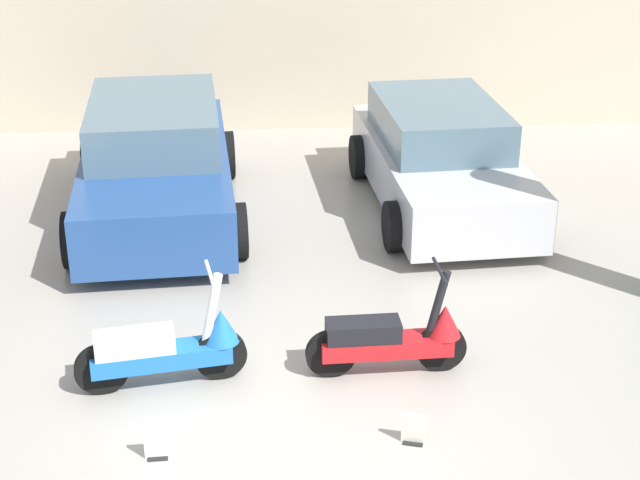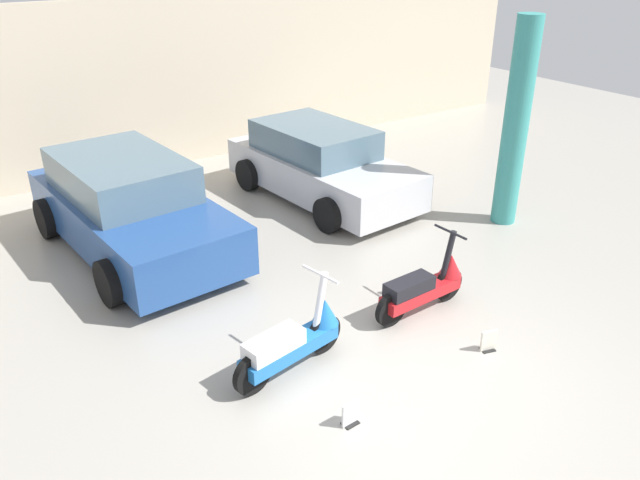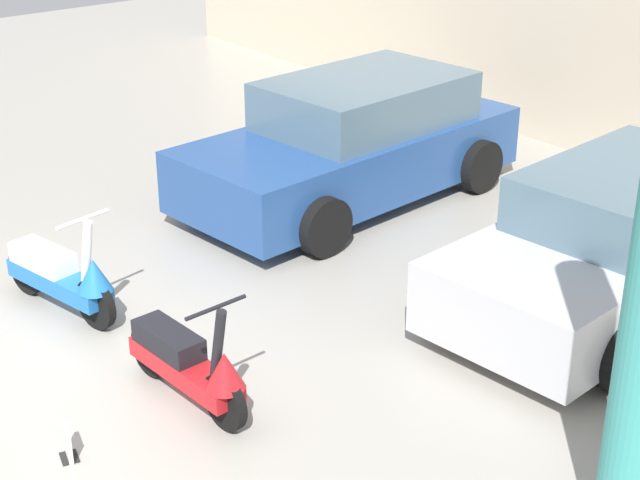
% 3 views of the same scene
% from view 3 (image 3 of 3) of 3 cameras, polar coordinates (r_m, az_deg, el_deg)
% --- Properties ---
extents(ground_plane, '(28.00, 28.00, 0.00)m').
position_cam_3_polar(ground_plane, '(8.19, -16.06, -8.40)').
color(ground_plane, '#9E998E').
extents(scooter_front_left, '(1.49, 0.61, 1.05)m').
position_cam_3_polar(scooter_front_left, '(9.13, -14.73, -1.99)').
color(scooter_front_left, black).
rests_on(scooter_front_left, ground_plane).
extents(scooter_front_right, '(1.45, 0.52, 1.01)m').
position_cam_3_polar(scooter_front_right, '(7.60, -7.59, -7.13)').
color(scooter_front_right, black).
rests_on(scooter_front_right, ground_plane).
extents(car_rear_left, '(2.27, 4.27, 1.41)m').
position_cam_3_polar(car_rear_left, '(11.32, 1.98, 5.68)').
color(car_rear_left, navy).
rests_on(car_rear_left, ground_plane).
extents(car_rear_center, '(2.09, 3.94, 1.30)m').
position_cam_3_polar(car_rear_center, '(9.28, 16.95, -0.12)').
color(car_rear_center, '#B7B7BC').
rests_on(car_rear_center, ground_plane).
extents(placard_near_right_scooter, '(0.20, 0.16, 0.26)m').
position_cam_3_polar(placard_near_right_scooter, '(7.32, -14.46, -11.48)').
color(placard_near_right_scooter, black).
rests_on(placard_near_right_scooter, ground_plane).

